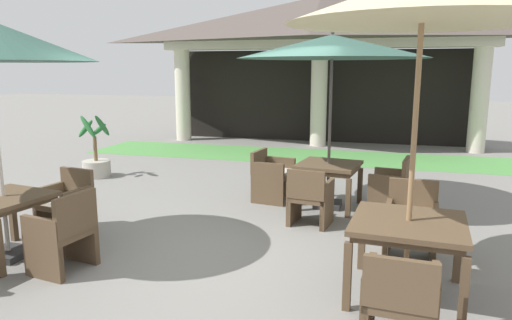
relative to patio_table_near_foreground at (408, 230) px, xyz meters
The scene contains 16 objects.
ground_plane 2.32m from the patio_table_near_foreground, 162.07° to the left, with size 60.00×60.00×0.00m, color gray.
background_pavilion 9.49m from the patio_table_near_foreground, 103.37° to the left, with size 9.48×2.75×4.09m.
lawn_strip 7.40m from the patio_table_near_foreground, 106.71° to the left, with size 11.28×2.13×0.01m, color #519347.
patio_table_near_foreground is the anchor object (origin of this frame).
patio_umbrella_near_foreground 2.06m from the patio_table_near_foreground, 26.57° to the right, with size 2.38×2.38×3.01m.
patio_chair_near_foreground_north 1.04m from the patio_table_near_foreground, 85.42° to the left, with size 0.61×0.55×0.88m.
patio_chair_near_foreground_south 1.03m from the patio_table_near_foreground, 94.58° to the right, with size 0.58×0.59×0.85m.
patio_table_mid_left 2.98m from the patio_table_near_foreground, 111.38° to the left, with size 1.03×1.03×0.70m.
patio_umbrella_mid_left 3.48m from the patio_table_near_foreground, 111.38° to the left, with size 2.86×2.86×2.71m.
patio_chair_mid_left_east 2.65m from the patio_table_near_foreground, 92.93° to the left, with size 0.60×0.66×0.87m.
patio_chair_mid_left_west 3.56m from the patio_table_near_foreground, 124.92° to the left, with size 0.65×0.67×0.83m.
patio_chair_mid_left_south 2.21m from the patio_table_near_foreground, 123.79° to the left, with size 0.61×0.58×0.82m.
patio_table_mid_right 4.41m from the patio_table_near_foreground, behind, with size 1.01×1.01×0.73m.
patio_chair_mid_right_east 3.54m from the patio_table_near_foreground, behind, with size 0.59×0.64×0.88m.
patio_chair_mid_right_north 4.31m from the patio_table_near_foreground, behind, with size 0.63×0.62×0.84m.
potted_palm_left_edge 6.91m from the patio_table_near_foreground, 148.05° to the left, with size 0.55×0.55×1.30m.
Camera 1 is at (1.87, -5.14, 2.14)m, focal length 33.07 mm.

